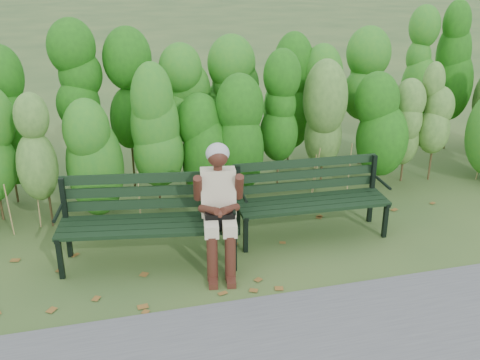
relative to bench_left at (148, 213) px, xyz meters
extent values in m
plane|color=#2B4620|center=(1.10, -0.11, -0.57)|extent=(80.00, 80.00, 0.00)
cylinder|color=#47381E|center=(-1.65, 1.19, -0.17)|extent=(0.03, 0.03, 0.80)
cylinder|color=#47381E|center=(-1.04, 1.19, -0.17)|extent=(0.03, 0.03, 0.80)
ellipsoid|color=#26721F|center=(-1.04, 1.19, 0.47)|extent=(0.64, 0.64, 1.44)
cylinder|color=#47381E|center=(-0.43, 1.19, -0.17)|extent=(0.03, 0.03, 0.80)
ellipsoid|color=#26721F|center=(-0.43, 1.19, 0.47)|extent=(0.64, 0.64, 1.44)
cylinder|color=#47381E|center=(0.18, 1.19, -0.17)|extent=(0.03, 0.03, 0.80)
ellipsoid|color=#26721F|center=(0.18, 1.19, 0.47)|extent=(0.64, 0.64, 1.44)
cylinder|color=#47381E|center=(0.79, 1.19, -0.17)|extent=(0.03, 0.03, 0.80)
ellipsoid|color=#26721F|center=(0.79, 1.19, 0.47)|extent=(0.64, 0.64, 1.44)
cylinder|color=#47381E|center=(1.41, 1.19, -0.17)|extent=(0.03, 0.03, 0.80)
ellipsoid|color=#26721F|center=(1.41, 1.19, 0.47)|extent=(0.64, 0.64, 1.44)
cylinder|color=#47381E|center=(2.02, 1.19, -0.17)|extent=(0.03, 0.03, 0.80)
ellipsoid|color=#26721F|center=(2.02, 1.19, 0.47)|extent=(0.64, 0.64, 1.44)
cylinder|color=#47381E|center=(2.63, 1.19, -0.17)|extent=(0.03, 0.03, 0.80)
ellipsoid|color=#26721F|center=(2.63, 1.19, 0.47)|extent=(0.64, 0.64, 1.44)
cylinder|color=#47381E|center=(3.24, 1.19, -0.17)|extent=(0.03, 0.03, 0.80)
ellipsoid|color=#26721F|center=(3.24, 1.19, 0.47)|extent=(0.64, 0.64, 1.44)
cylinder|color=#47381E|center=(3.85, 1.19, -0.17)|extent=(0.03, 0.03, 0.80)
ellipsoid|color=#26721F|center=(3.85, 1.19, 0.47)|extent=(0.64, 0.64, 1.44)
cylinder|color=#47381E|center=(4.46, 1.19, -0.17)|extent=(0.03, 0.03, 0.80)
ellipsoid|color=#26721F|center=(4.46, 1.19, 0.47)|extent=(0.64, 0.64, 1.44)
cylinder|color=#47381E|center=(5.08, 1.19, -0.17)|extent=(0.03, 0.03, 0.80)
cylinder|color=#47381E|center=(-1.59, 2.19, -0.02)|extent=(0.04, 0.04, 1.10)
ellipsoid|color=#1C4F12|center=(-1.59, 2.19, 0.86)|extent=(0.70, 0.70, 1.98)
cylinder|color=#47381E|center=(-0.82, 2.19, -0.02)|extent=(0.04, 0.04, 1.10)
ellipsoid|color=#1C4F12|center=(-0.82, 2.19, 0.86)|extent=(0.70, 0.70, 1.98)
cylinder|color=#47381E|center=(-0.05, 2.19, -0.02)|extent=(0.04, 0.04, 1.10)
ellipsoid|color=#1C4F12|center=(-0.05, 2.19, 0.86)|extent=(0.70, 0.70, 1.98)
cylinder|color=#47381E|center=(0.72, 2.19, -0.02)|extent=(0.04, 0.04, 1.10)
ellipsoid|color=#1C4F12|center=(0.72, 2.19, 0.86)|extent=(0.70, 0.70, 1.98)
cylinder|color=#47381E|center=(1.48, 2.19, -0.02)|extent=(0.04, 0.04, 1.10)
ellipsoid|color=#1C4F12|center=(1.48, 2.19, 0.86)|extent=(0.70, 0.70, 1.98)
cylinder|color=#47381E|center=(2.25, 2.19, -0.02)|extent=(0.04, 0.04, 1.10)
ellipsoid|color=#1C4F12|center=(2.25, 2.19, 0.86)|extent=(0.70, 0.70, 1.98)
cylinder|color=#47381E|center=(3.02, 2.19, -0.02)|extent=(0.04, 0.04, 1.10)
ellipsoid|color=#1C4F12|center=(3.02, 2.19, 0.86)|extent=(0.70, 0.70, 1.98)
cylinder|color=#47381E|center=(3.79, 2.19, -0.02)|extent=(0.04, 0.04, 1.10)
ellipsoid|color=#1C4F12|center=(3.79, 2.19, 0.86)|extent=(0.70, 0.70, 1.98)
cylinder|color=#47381E|center=(4.56, 2.19, -0.02)|extent=(0.04, 0.04, 1.10)
ellipsoid|color=#1C4F12|center=(4.56, 2.19, 0.86)|extent=(0.70, 0.70, 1.98)
cylinder|color=#47381E|center=(5.32, 2.19, -0.02)|extent=(0.04, 0.04, 1.10)
ellipsoid|color=#1C4F12|center=(5.32, 2.19, 0.86)|extent=(0.70, 0.70, 1.98)
cube|color=brown|center=(0.01, 0.71, -0.56)|extent=(0.11, 0.11, 0.01)
cube|color=brown|center=(2.84, -0.77, -0.56)|extent=(0.11, 0.11, 0.01)
cube|color=brown|center=(-0.18, -0.23, -0.56)|extent=(0.10, 0.09, 0.01)
cube|color=brown|center=(0.77, -0.75, -0.56)|extent=(0.11, 0.10, 0.01)
cube|color=brown|center=(1.76, -0.49, -0.56)|extent=(0.09, 0.08, 0.01)
cube|color=brown|center=(-1.66, 0.77, -0.56)|extent=(0.11, 0.11, 0.01)
cube|color=brown|center=(0.31, 0.25, -0.56)|extent=(0.11, 0.11, 0.01)
cube|color=brown|center=(1.22, -0.08, -0.56)|extent=(0.09, 0.11, 0.01)
cube|color=brown|center=(3.02, 0.77, -0.56)|extent=(0.11, 0.11, 0.01)
cube|color=brown|center=(3.41, -0.47, -0.56)|extent=(0.11, 0.09, 0.01)
cube|color=brown|center=(1.90, 0.40, -0.56)|extent=(0.08, 0.10, 0.01)
cube|color=brown|center=(1.67, -1.11, -0.56)|extent=(0.10, 0.11, 0.01)
cube|color=brown|center=(0.50, -0.64, -0.56)|extent=(0.11, 0.11, 0.01)
cube|color=brown|center=(1.60, 0.08, -0.56)|extent=(0.11, 0.09, 0.01)
cube|color=brown|center=(-0.44, 0.76, -0.56)|extent=(0.09, 0.07, 0.01)
cube|color=brown|center=(-0.31, 0.81, -0.56)|extent=(0.07, 0.09, 0.01)
cube|color=brown|center=(-0.79, 0.80, -0.56)|extent=(0.09, 0.11, 0.01)
cube|color=brown|center=(3.11, 0.51, -0.56)|extent=(0.11, 0.10, 0.01)
cube|color=brown|center=(-0.41, -0.41, -0.56)|extent=(0.11, 0.10, 0.01)
cube|color=brown|center=(0.75, -0.19, -0.56)|extent=(0.10, 0.08, 0.01)
cube|color=brown|center=(0.51, -0.45, -0.56)|extent=(0.10, 0.09, 0.01)
cube|color=brown|center=(0.59, 0.61, -0.56)|extent=(0.11, 0.11, 0.01)
cube|color=brown|center=(1.02, -0.89, -0.56)|extent=(0.11, 0.11, 0.01)
cube|color=brown|center=(0.02, -0.06, -0.56)|extent=(0.08, 0.10, 0.01)
cube|color=brown|center=(1.75, 0.38, -0.56)|extent=(0.08, 0.10, 0.01)
cube|color=black|center=(-0.05, -0.31, -0.09)|extent=(1.91, 0.43, 0.04)
cube|color=black|center=(-0.03, -0.18, -0.09)|extent=(1.91, 0.43, 0.04)
cube|color=black|center=(-0.01, -0.05, -0.09)|extent=(1.91, 0.43, 0.04)
cube|color=black|center=(0.01, 0.08, -0.09)|extent=(1.91, 0.43, 0.04)
cube|color=black|center=(0.03, 0.18, 0.03)|extent=(1.90, 0.37, 0.11)
cube|color=black|center=(0.03, 0.19, 0.18)|extent=(1.90, 0.37, 0.11)
cube|color=black|center=(0.03, 0.21, 0.33)|extent=(1.90, 0.37, 0.11)
cube|color=black|center=(-0.96, -0.18, -0.33)|extent=(0.06, 0.06, 0.48)
cube|color=black|center=(-0.88, 0.28, -0.09)|extent=(0.06, 0.06, 0.96)
cube|color=black|center=(-0.92, 0.03, -0.11)|extent=(0.14, 0.53, 0.04)
cylinder|color=black|center=(-0.93, -0.02, 0.13)|extent=(0.10, 0.40, 0.04)
cube|color=black|center=(0.85, -0.48, -0.33)|extent=(0.06, 0.06, 0.48)
cube|color=black|center=(0.93, -0.02, -0.09)|extent=(0.06, 0.06, 0.96)
cube|color=black|center=(0.89, -0.26, -0.11)|extent=(0.14, 0.53, 0.04)
cylinder|color=black|center=(0.88, -0.32, 0.13)|extent=(0.10, 0.40, 0.04)
cube|color=black|center=(1.93, -0.14, -0.11)|extent=(1.80, 0.19, 0.04)
cube|color=black|center=(1.94, -0.02, -0.11)|extent=(1.80, 0.19, 0.04)
cube|color=black|center=(1.94, 0.11, -0.11)|extent=(1.80, 0.19, 0.04)
cube|color=black|center=(1.95, 0.23, -0.11)|extent=(1.80, 0.19, 0.04)
cube|color=black|center=(1.95, 0.32, 0.00)|extent=(1.80, 0.13, 0.11)
cube|color=black|center=(1.95, 0.34, 0.14)|extent=(1.80, 0.13, 0.11)
cube|color=black|center=(1.95, 0.35, 0.28)|extent=(1.80, 0.13, 0.11)
cube|color=black|center=(1.07, -0.12, -0.34)|extent=(0.05, 0.05, 0.45)
cube|color=black|center=(1.09, 0.31, -0.11)|extent=(0.05, 0.05, 0.90)
cube|color=black|center=(1.08, 0.08, -0.13)|extent=(0.07, 0.50, 0.04)
cylinder|color=black|center=(1.08, 0.03, 0.09)|extent=(0.05, 0.38, 0.04)
cube|color=black|center=(2.79, -0.19, -0.34)|extent=(0.05, 0.05, 0.45)
cube|color=black|center=(2.81, 0.24, -0.11)|extent=(0.05, 0.05, 0.90)
cube|color=black|center=(2.80, 0.01, -0.13)|extent=(0.07, 0.50, 0.04)
cylinder|color=black|center=(2.80, -0.04, 0.09)|extent=(0.05, 0.38, 0.04)
cube|color=beige|center=(0.61, -0.44, 0.01)|extent=(0.22, 0.46, 0.14)
cube|color=beige|center=(0.79, -0.47, 0.01)|extent=(0.22, 0.46, 0.14)
cylinder|color=#411E14|center=(0.58, -0.62, -0.30)|extent=(0.13, 0.13, 0.52)
cylinder|color=#411E14|center=(0.77, -0.65, -0.30)|extent=(0.13, 0.13, 0.52)
cube|color=#411E14|center=(0.57, -0.70, -0.53)|extent=(0.13, 0.22, 0.06)
cube|color=#411E14|center=(0.75, -0.73, -0.53)|extent=(0.13, 0.22, 0.06)
cube|color=beige|center=(0.75, -0.18, 0.25)|extent=(0.41, 0.32, 0.54)
cylinder|color=#411E14|center=(0.74, -0.20, 0.53)|extent=(0.09, 0.09, 0.10)
sphere|color=#411E14|center=(0.74, -0.21, 0.67)|extent=(0.22, 0.22, 0.22)
ellipsoid|color=gray|center=(0.75, -0.18, 0.69)|extent=(0.25, 0.24, 0.23)
cylinder|color=#411E14|center=(0.52, -0.23, 0.34)|extent=(0.13, 0.23, 0.32)
cylinder|color=#411E14|center=(0.95, -0.30, 0.34)|extent=(0.13, 0.23, 0.32)
cylinder|color=#411E14|center=(0.60, -0.38, 0.14)|extent=(0.21, 0.29, 0.14)
cylinder|color=#411E14|center=(0.82, -0.41, 0.14)|extent=(0.26, 0.25, 0.14)
sphere|color=#411E14|center=(0.70, -0.46, 0.12)|extent=(0.11, 0.11, 0.11)
cube|color=black|center=(0.70, -0.45, 0.05)|extent=(0.33, 0.17, 0.17)
camera|label=1|loc=(-0.41, -5.60, 2.69)|focal=42.00mm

